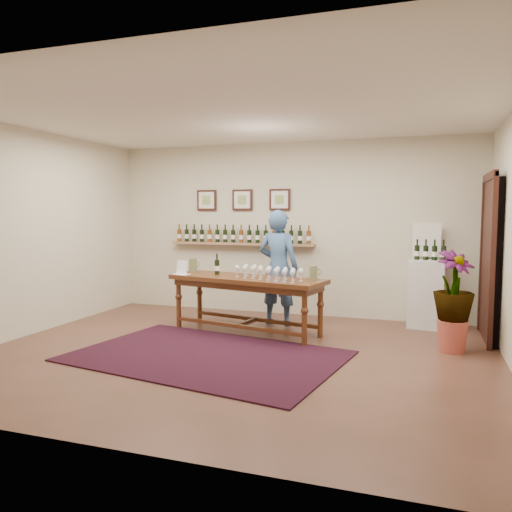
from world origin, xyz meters
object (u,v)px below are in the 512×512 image
(tasting_table, at_px, (247,285))
(person, at_px, (278,268))
(display_pedestal, at_px, (427,294))
(potted_plant, at_px, (453,301))

(tasting_table, relative_size, person, 1.35)
(display_pedestal, relative_size, potted_plant, 0.94)
(potted_plant, distance_m, person, 2.52)
(tasting_table, height_order, person, person)
(display_pedestal, height_order, potted_plant, potted_plant)
(display_pedestal, distance_m, person, 2.20)
(display_pedestal, bearing_deg, person, -166.19)
(display_pedestal, bearing_deg, tasting_table, -154.19)
(potted_plant, bearing_deg, tasting_table, 177.10)
(potted_plant, bearing_deg, display_pedestal, 102.53)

